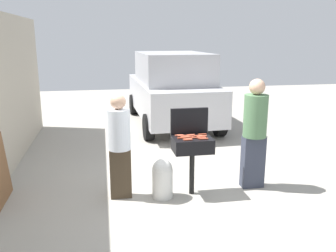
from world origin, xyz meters
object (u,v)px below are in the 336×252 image
Objects in this scene: hot_dog_8 at (198,136)px; hot_dog_13 at (191,135)px; hot_dog_6 at (182,138)px; hot_dog_11 at (189,137)px; hot_dog_10 at (196,138)px; person_right at (255,130)px; hot_dog_3 at (202,134)px; hot_dog_12 at (179,135)px; hot_dog_14 at (187,139)px; person_left at (119,143)px; parked_minivan at (172,89)px; bbq_grill at (192,147)px; hot_dog_0 at (190,136)px; hot_dog_2 at (188,140)px; hot_dog_7 at (201,137)px; hot_dog_4 at (182,136)px; propane_tank at (162,178)px; hot_dog_1 at (185,137)px; hot_dog_9 at (202,138)px; hot_dog_15 at (203,136)px; hot_dog_5 at (204,139)px.

hot_dog_13 is (-0.10, 0.07, 0.00)m from hot_dog_8.
hot_dog_11 is at bearing 4.90° from hot_dog_6.
person_right is (1.01, 0.15, 0.04)m from hot_dog_10.
hot_dog_12 is (-0.37, 0.01, 0.00)m from hot_dog_3.
hot_dog_14 is 0.07× the size of person_right.
person_right is at bearing 10.21° from hot_dog_14.
hot_dog_6 is 0.12m from hot_dog_11.
person_left is 0.36× the size of parked_minivan.
bbq_grill is at bearing 45.80° from hot_dog_14.
hot_dog_0 and hot_dog_2 have the same top height.
hot_dog_7 is 0.26m from hot_dog_14.
hot_dog_13 is 1.06m from person_right.
hot_dog_4 reaches higher than propane_tank.
hot_dog_1 and hot_dog_8 have the same top height.
hot_dog_12 is 0.07× the size of person_right.
hot_dog_9 is 1.00× the size of hot_dog_14.
hot_dog_2 is 0.31m from hot_dog_15.
hot_dog_4 is 0.34m from hot_dog_9.
hot_dog_2 is 1.00× the size of hot_dog_3.
hot_dog_12 is at bearing 106.56° from hot_dog_2.
person_left is (-1.26, 0.21, -0.06)m from hot_dog_5.
hot_dog_4 is 1.00× the size of hot_dog_9.
hot_dog_14 is (-0.01, 0.03, 0.00)m from hot_dog_2.
hot_dog_10 is 0.08× the size of person_left.
hot_dog_6 is 4.78m from parked_minivan.
hot_dog_15 is at bearing 6.99° from hot_dog_6.
parked_minivan is (0.58, 4.57, 0.09)m from hot_dog_13.
hot_dog_11 is at bearing -111.61° from hot_dog_13.
hot_dog_5 is at bearing -37.03° from hot_dog_4.
bbq_grill is 0.17m from hot_dog_11.
hot_dog_11 is (0.07, -0.03, 0.00)m from hot_dog_1.
hot_dog_3 is 0.26m from hot_dog_5.
hot_dog_9 is (0.15, -0.17, 0.00)m from hot_dog_0.
propane_tank is (-0.62, 0.09, -0.62)m from hot_dog_5.
hot_dog_14 reaches higher than propane_tank.
hot_dog_5 is 1.00× the size of hot_dog_14.
hot_dog_5 is at bearing -97.58° from hot_dog_15.
hot_dog_0 is 0.13m from hot_dog_8.
hot_dog_1 is at bearing -62.28° from hot_dog_12.
parked_minivan is at bearing -84.11° from person_right.
hot_dog_6 is at bearing -164.84° from hot_dog_8.
hot_dog_12 is at bearing 160.72° from hot_dog_0.
hot_dog_5 is 0.15m from hot_dog_15.
propane_tank is 0.34× the size of person_right.
hot_dog_7 is 0.87m from propane_tank.
hot_dog_7 is at bearing -30.66° from hot_dog_0.
hot_dog_0 and hot_dog_10 have the same top height.
person_left is at bearing 173.39° from hot_dog_6.
person_right is at bearing 6.00° from hot_dog_11.
person_right is at bearing -0.93° from hot_dog_13.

